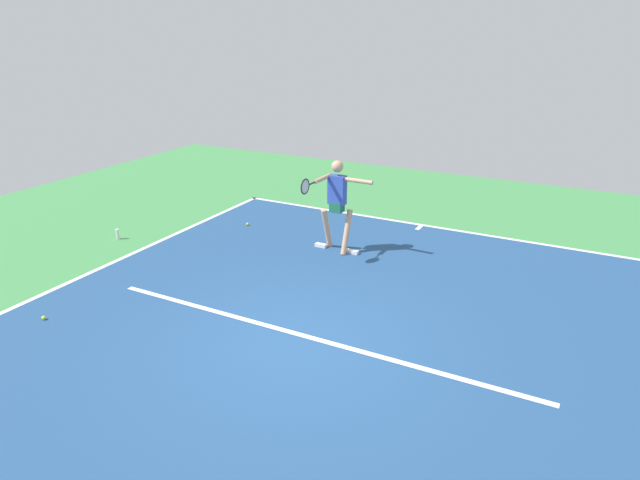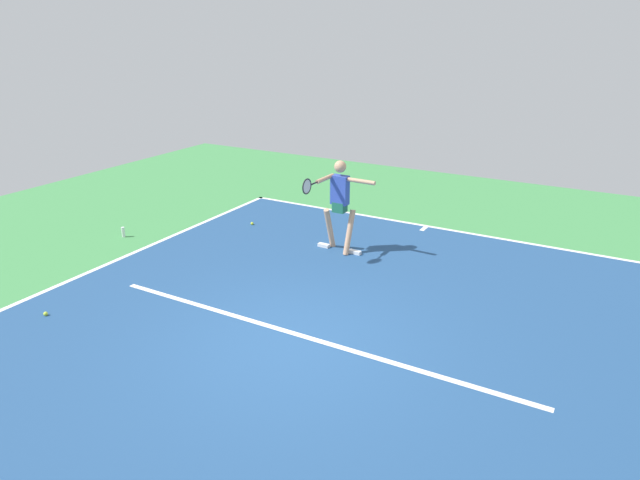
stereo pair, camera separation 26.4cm
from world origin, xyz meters
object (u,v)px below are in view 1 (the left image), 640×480
object	(u,v)px
tennis_ball_by_sideline	(44,318)
tennis_ball_centre_court	(247,224)
tennis_player	(336,200)
water_bottle	(118,234)

from	to	relation	value
tennis_ball_by_sideline	tennis_ball_centre_court	distance (m)	5.07
tennis_player	tennis_ball_centre_court	xyz separation A→B (m)	(2.45, -0.44, -1.04)
tennis_player	tennis_ball_centre_court	bearing A→B (deg)	-8.43
tennis_ball_by_sideline	water_bottle	bearing A→B (deg)	-61.73
tennis_ball_by_sideline	water_bottle	world-z (taller)	water_bottle
tennis_ball_by_sideline	water_bottle	distance (m)	3.49
tennis_player	water_bottle	world-z (taller)	tennis_player
tennis_player	tennis_ball_centre_court	size ratio (longest dim) A/B	28.15
tennis_player	water_bottle	xyz separation A→B (m)	(4.40, 1.55, -0.96)
tennis_ball_by_sideline	tennis_ball_centre_court	world-z (taller)	same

